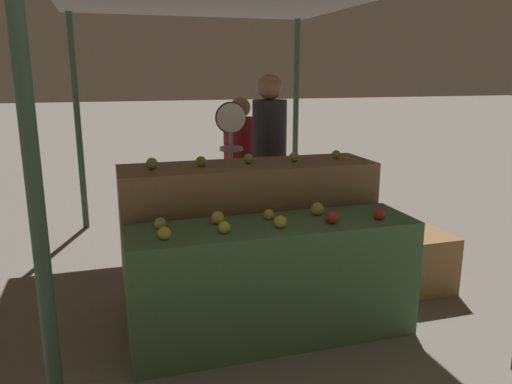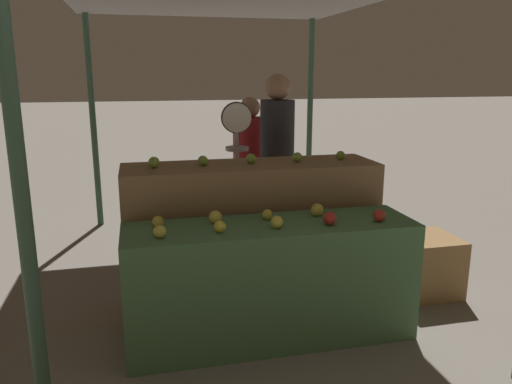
# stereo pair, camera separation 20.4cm
# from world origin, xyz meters

# --- Properties ---
(ground_plane) EXTENTS (60.00, 60.00, 0.00)m
(ground_plane) POSITION_xyz_m (0.00, 0.00, 0.00)
(ground_plane) COLOR gray
(market_canopy) EXTENTS (2.85, 4.05, 2.48)m
(market_canopy) POSITION_xyz_m (0.00, 1.05, 2.34)
(market_canopy) COLOR #33513D
(market_canopy) RESTS_ON ground_plane
(display_counter_front) EXTENTS (1.95, 0.55, 0.82)m
(display_counter_front) POSITION_xyz_m (0.00, 0.00, 0.41)
(display_counter_front) COLOR #4C7A4C
(display_counter_front) RESTS_ON ground_plane
(display_counter_back) EXTENTS (1.95, 0.55, 1.12)m
(display_counter_back) POSITION_xyz_m (0.00, 0.60, 0.56)
(display_counter_back) COLOR olive
(display_counter_back) RESTS_ON ground_plane
(apple_front_0) EXTENTS (0.08, 0.08, 0.08)m
(apple_front_0) POSITION_xyz_m (-0.73, -0.11, 0.86)
(apple_front_0) COLOR gold
(apple_front_0) RESTS_ON display_counter_front
(apple_front_1) EXTENTS (0.08, 0.08, 0.08)m
(apple_front_1) POSITION_xyz_m (-0.36, -0.10, 0.86)
(apple_front_1) COLOR gold
(apple_front_1) RESTS_ON display_counter_front
(apple_front_2) EXTENTS (0.08, 0.08, 0.08)m
(apple_front_2) POSITION_xyz_m (0.01, -0.10, 0.86)
(apple_front_2) COLOR gold
(apple_front_2) RESTS_ON display_counter_front
(apple_front_3) EXTENTS (0.09, 0.09, 0.09)m
(apple_front_3) POSITION_xyz_m (0.37, -0.11, 0.87)
(apple_front_3) COLOR #B72D23
(apple_front_3) RESTS_ON display_counter_front
(apple_front_4) EXTENTS (0.08, 0.08, 0.08)m
(apple_front_4) POSITION_xyz_m (0.72, -0.11, 0.86)
(apple_front_4) COLOR #B72D23
(apple_front_4) RESTS_ON display_counter_front
(apple_front_5) EXTENTS (0.08, 0.08, 0.08)m
(apple_front_5) POSITION_xyz_m (-0.73, 0.10, 0.86)
(apple_front_5) COLOR gold
(apple_front_5) RESTS_ON display_counter_front
(apple_front_6) EXTENTS (0.09, 0.09, 0.09)m
(apple_front_6) POSITION_xyz_m (-0.36, 0.10, 0.86)
(apple_front_6) COLOR yellow
(apple_front_6) RESTS_ON display_counter_front
(apple_front_7) EXTENTS (0.07, 0.07, 0.07)m
(apple_front_7) POSITION_xyz_m (-0.00, 0.10, 0.86)
(apple_front_7) COLOR gold
(apple_front_7) RESTS_ON display_counter_front
(apple_front_8) EXTENTS (0.09, 0.09, 0.09)m
(apple_front_8) POSITION_xyz_m (0.36, 0.11, 0.87)
(apple_front_8) COLOR gold
(apple_front_8) RESTS_ON display_counter_front
(apple_back_0) EXTENTS (0.08, 0.08, 0.08)m
(apple_back_0) POSITION_xyz_m (-0.72, 0.60, 1.16)
(apple_back_0) COLOR #84AD3D
(apple_back_0) RESTS_ON display_counter_back
(apple_back_1) EXTENTS (0.08, 0.08, 0.08)m
(apple_back_1) POSITION_xyz_m (-0.37, 0.60, 1.16)
(apple_back_1) COLOR #7AA338
(apple_back_1) RESTS_ON display_counter_back
(apple_back_2) EXTENTS (0.08, 0.08, 0.08)m
(apple_back_2) POSITION_xyz_m (0.00, 0.61, 1.16)
(apple_back_2) COLOR #7AA338
(apple_back_2) RESTS_ON display_counter_back
(apple_back_3) EXTENTS (0.08, 0.08, 0.08)m
(apple_back_3) POSITION_xyz_m (0.37, 0.59, 1.16)
(apple_back_3) COLOR #84AD3D
(apple_back_3) RESTS_ON display_counter_back
(apple_back_4) EXTENTS (0.07, 0.07, 0.07)m
(apple_back_4) POSITION_xyz_m (0.73, 0.61, 1.16)
(apple_back_4) COLOR #7AA338
(apple_back_4) RESTS_ON display_counter_back
(produce_scale) EXTENTS (0.27, 0.20, 1.56)m
(produce_scale) POSITION_xyz_m (-0.00, 1.15, 1.13)
(produce_scale) COLOR #99999E
(produce_scale) RESTS_ON ground_plane
(person_vendor_at_scale) EXTENTS (0.41, 0.41, 1.79)m
(person_vendor_at_scale) POSITION_xyz_m (0.44, 1.44, 1.05)
(person_vendor_at_scale) COLOR #2D2D38
(person_vendor_at_scale) RESTS_ON ground_plane
(person_customer_left) EXTENTS (0.38, 0.38, 1.56)m
(person_customer_left) POSITION_xyz_m (0.29, 1.91, 0.89)
(person_customer_left) COLOR #2D2D38
(person_customer_left) RESTS_ON ground_plane
(wooden_crate_side) EXTENTS (0.49, 0.49, 0.49)m
(wooden_crate_side) POSITION_xyz_m (1.43, 0.40, 0.24)
(wooden_crate_side) COLOR #9E7547
(wooden_crate_side) RESTS_ON ground_plane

